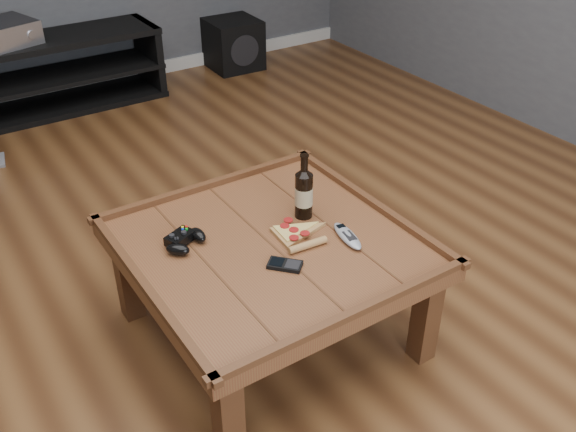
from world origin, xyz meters
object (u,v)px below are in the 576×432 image
beer_bottle (304,192)px  subwoofer (234,44)px  pizza_slice (296,234)px  smartphone (285,265)px  remote_control (347,236)px  media_console (58,74)px  coffee_table (270,256)px  game_controller (185,240)px

beer_bottle → subwoofer: 2.99m
pizza_slice → smartphone: (-0.13, -0.13, -0.00)m
remote_control → subwoofer: remote_control is taller
media_console → beer_bottle: size_ratio=5.23×
beer_bottle → remote_control: beer_bottle is taller
coffee_table → subwoofer: size_ratio=2.57×
media_console → beer_bottle: beer_bottle is taller
coffee_table → beer_bottle: 0.28m
media_console → remote_control: size_ratio=7.15×
game_controller → smartphone: game_controller is taller
media_console → game_controller: game_controller is taller
pizza_slice → remote_control: bearing=-33.9°
pizza_slice → subwoofer: pizza_slice is taller
beer_bottle → remote_control: (0.05, -0.22, -0.09)m
coffee_table → media_console: (0.00, 2.75, -0.15)m
coffee_table → remote_control: (0.25, -0.14, 0.07)m
remote_control → subwoofer: bearing=78.7°
coffee_table → pizza_slice: (0.10, -0.02, 0.07)m
media_console → game_controller: 2.62m
game_controller → subwoofer: 3.14m
pizza_slice → smartphone: 0.19m
coffee_table → game_controller: (-0.27, 0.16, 0.08)m
subwoofer → beer_bottle: bearing=-111.4°
coffee_table → smartphone: size_ratio=7.90×
remote_control → pizza_slice: bearing=151.5°
game_controller → smartphone: (0.24, -0.30, -0.02)m
media_console → pizza_slice: 2.78m
coffee_table → beer_bottle: size_ratio=3.85×
beer_bottle → game_controller: (-0.47, 0.07, -0.08)m
game_controller → subwoofer: game_controller is taller
coffee_table → remote_control: remote_control is taller
remote_control → beer_bottle: bearing=111.9°
media_console → game_controller: (-0.27, -2.59, 0.23)m
coffee_table → smartphone: (-0.03, -0.15, 0.07)m
game_controller → coffee_table: bearing=-53.1°
beer_bottle → subwoofer: beer_bottle is taller
game_controller → subwoofer: bearing=34.8°
remote_control → smartphone: bearing=-167.2°
smartphone → coffee_table: bearing=36.3°
pizza_slice → subwoofer: size_ratio=0.72×
beer_bottle → smartphone: bearing=-135.7°
coffee_table → game_controller: 0.32m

